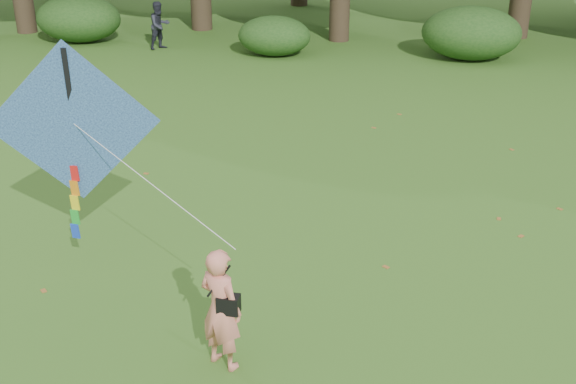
# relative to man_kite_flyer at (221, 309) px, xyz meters

# --- Properties ---
(ground) EXTENTS (100.00, 100.00, 0.00)m
(ground) POSITION_rel_man_kite_flyer_xyz_m (0.88, 0.66, -0.91)
(ground) COLOR #265114
(ground) RESTS_ON ground
(man_kite_flyer) EXTENTS (0.79, 0.67, 1.82)m
(man_kite_flyer) POSITION_rel_man_kite_flyer_xyz_m (0.00, 0.00, 0.00)
(man_kite_flyer) COLOR #E2806A
(man_kite_flyer) RESTS_ON ground
(bystander_left) EXTENTS (1.04, 1.09, 1.77)m
(bystander_left) POSITION_rel_man_kite_flyer_xyz_m (-7.57, 17.90, -0.03)
(bystander_left) COLOR #242530
(bystander_left) RESTS_ON ground
(crossbody_bag) EXTENTS (0.43, 0.20, 0.72)m
(crossbody_bag) POSITION_rel_man_kite_flyer_xyz_m (0.12, -0.03, 0.12)
(crossbody_bag) COLOR black
(crossbody_bag) RESTS_ON ground
(flying_kite) EXTENTS (4.25, 2.14, 3.32)m
(flying_kite) POSITION_rel_man_kite_flyer_xyz_m (-2.74, 1.67, 1.86)
(flying_kite) COLOR #2540A4
(flying_kite) RESTS_ON ground
(shrub_band) EXTENTS (39.15, 3.22, 1.88)m
(shrub_band) POSITION_rel_man_kite_flyer_xyz_m (0.15, 18.26, -0.05)
(shrub_band) COLOR #264919
(shrub_band) RESTS_ON ground
(fallen_leaves) EXTENTS (9.08, 14.37, 0.01)m
(fallen_leaves) POSITION_rel_man_kite_flyer_xyz_m (1.78, 5.59, -0.91)
(fallen_leaves) COLOR brown
(fallen_leaves) RESTS_ON ground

